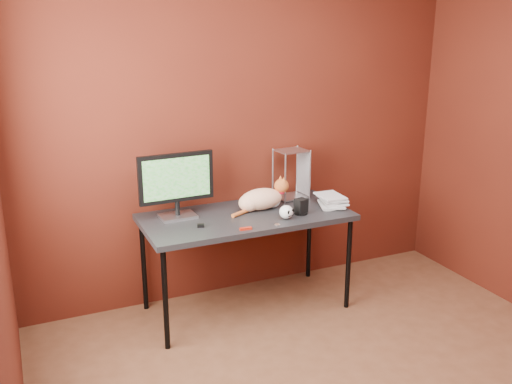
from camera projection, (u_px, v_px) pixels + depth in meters
name	position (u px, v px, depth m)	size (l,w,h in m)	color
room	(383.00, 160.00, 2.78)	(3.52, 3.52, 2.61)	brown
desk	(246.00, 221.00, 4.14)	(1.50, 0.70, 0.75)	black
monitor	(176.00, 182.00, 3.98)	(0.54, 0.18, 0.47)	silver
cat	(262.00, 199.00, 4.21)	(0.50, 0.20, 0.24)	orange
skull_mug	(286.00, 212.00, 4.02)	(0.10, 0.11, 0.10)	white
speaker	(301.00, 207.00, 4.12)	(0.10, 0.10, 0.11)	black
book_stack	(322.00, 145.00, 4.17)	(0.25, 0.28, 0.94)	beige
wire_rack	(291.00, 174.00, 4.45)	(0.24, 0.21, 0.39)	silver
pocket_knife	(246.00, 229.00, 3.82)	(0.08, 0.02, 0.02)	#AC1E0D
black_gadget	(201.00, 226.00, 3.86)	(0.05, 0.03, 0.02)	black
washer	(277.00, 225.00, 3.91)	(0.04, 0.04, 0.00)	silver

